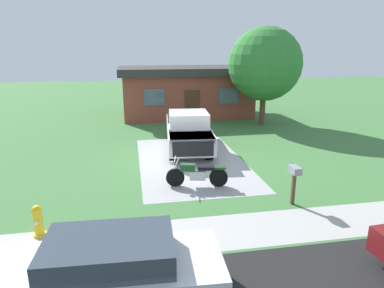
{
  "coord_description": "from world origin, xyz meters",
  "views": [
    {
      "loc": [
        -2.49,
        -13.86,
        4.78
      ],
      "look_at": [
        -0.04,
        -0.4,
        0.9
      ],
      "focal_mm": 31.61,
      "sensor_mm": 36.0,
      "label": 1
    }
  ],
  "objects_px": {
    "pickup_truck": "(188,129)",
    "shade_tree": "(265,64)",
    "parked_hatchback": "(107,269)",
    "motorcycle": "(196,174)",
    "fire_hydrant": "(38,221)",
    "mailbox": "(294,175)",
    "neighbor_house": "(186,91)"
  },
  "relations": [
    {
      "from": "motorcycle",
      "to": "mailbox",
      "type": "height_order",
      "value": "mailbox"
    },
    {
      "from": "fire_hydrant",
      "to": "mailbox",
      "type": "relative_size",
      "value": 0.69
    },
    {
      "from": "neighbor_house",
      "to": "mailbox",
      "type": "bearing_deg",
      "value": -86.73
    },
    {
      "from": "fire_hydrant",
      "to": "parked_hatchback",
      "type": "height_order",
      "value": "parked_hatchback"
    },
    {
      "from": "mailbox",
      "to": "fire_hydrant",
      "type": "bearing_deg",
      "value": -175.59
    },
    {
      "from": "fire_hydrant",
      "to": "parked_hatchback",
      "type": "relative_size",
      "value": 0.19
    },
    {
      "from": "fire_hydrant",
      "to": "shade_tree",
      "type": "distance_m",
      "value": 16.47
    },
    {
      "from": "pickup_truck",
      "to": "shade_tree",
      "type": "relative_size",
      "value": 0.94
    },
    {
      "from": "parked_hatchback",
      "to": "pickup_truck",
      "type": "bearing_deg",
      "value": 72.05
    },
    {
      "from": "motorcycle",
      "to": "parked_hatchback",
      "type": "relative_size",
      "value": 0.48
    },
    {
      "from": "shade_tree",
      "to": "mailbox",
      "type": "bearing_deg",
      "value": -106.88
    },
    {
      "from": "pickup_truck",
      "to": "mailbox",
      "type": "bearing_deg",
      "value": -71.86
    },
    {
      "from": "motorcycle",
      "to": "pickup_truck",
      "type": "height_order",
      "value": "pickup_truck"
    },
    {
      "from": "mailbox",
      "to": "neighbor_house",
      "type": "relative_size",
      "value": 0.13
    },
    {
      "from": "pickup_truck",
      "to": "parked_hatchback",
      "type": "distance_m",
      "value": 10.69
    },
    {
      "from": "shade_tree",
      "to": "neighbor_house",
      "type": "distance_m",
      "value": 6.37
    },
    {
      "from": "pickup_truck",
      "to": "shade_tree",
      "type": "bearing_deg",
      "value": 38.69
    },
    {
      "from": "parked_hatchback",
      "to": "motorcycle",
      "type": "bearing_deg",
      "value": 62.49
    },
    {
      "from": "motorcycle",
      "to": "neighbor_house",
      "type": "bearing_deg",
      "value": 82.25
    },
    {
      "from": "pickup_truck",
      "to": "shade_tree",
      "type": "xyz_separation_m",
      "value": [
        5.65,
        4.53,
        2.89
      ]
    },
    {
      "from": "parked_hatchback",
      "to": "mailbox",
      "type": "height_order",
      "value": "parked_hatchback"
    },
    {
      "from": "motorcycle",
      "to": "neighbor_house",
      "type": "xyz_separation_m",
      "value": [
        1.84,
        13.55,
        1.32
      ]
    },
    {
      "from": "mailbox",
      "to": "motorcycle",
      "type": "bearing_deg",
      "value": 144.3
    },
    {
      "from": "motorcycle",
      "to": "pickup_truck",
      "type": "distance_m",
      "value": 4.87
    },
    {
      "from": "neighbor_house",
      "to": "fire_hydrant",
      "type": "bearing_deg",
      "value": -112.2
    },
    {
      "from": "fire_hydrant",
      "to": "neighbor_house",
      "type": "relative_size",
      "value": 0.09
    },
    {
      "from": "parked_hatchback",
      "to": "neighbor_house",
      "type": "height_order",
      "value": "neighbor_house"
    },
    {
      "from": "neighbor_house",
      "to": "parked_hatchback",
      "type": "bearing_deg",
      "value": -103.76
    },
    {
      "from": "pickup_truck",
      "to": "parked_hatchback",
      "type": "height_order",
      "value": "pickup_truck"
    },
    {
      "from": "pickup_truck",
      "to": "fire_hydrant",
      "type": "bearing_deg",
      "value": -125.42
    },
    {
      "from": "parked_hatchback",
      "to": "shade_tree",
      "type": "distance_m",
      "value": 17.48
    },
    {
      "from": "shade_tree",
      "to": "neighbor_house",
      "type": "xyz_separation_m",
      "value": [
        -4.32,
        4.21,
        -2.05
      ]
    }
  ]
}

